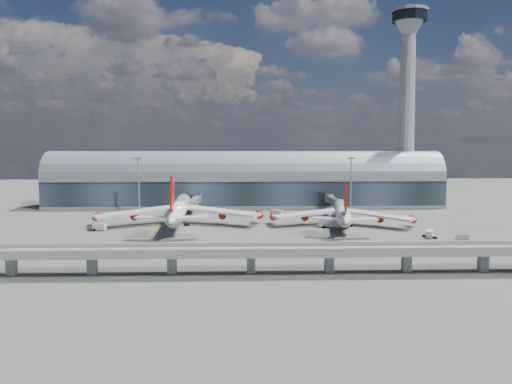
{
  "coord_description": "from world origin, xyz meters",
  "views": [
    {
      "loc": [
        -2.82,
        -179.01,
        33.88
      ],
      "look_at": [
        3.43,
        10.0,
        14.0
      ],
      "focal_mm": 35.0,
      "sensor_mm": 36.0,
      "label": 1
    }
  ],
  "objects_px": {
    "service_truck_2": "(330,223)",
    "control_tower": "(407,106)",
    "floodlight_mast_right": "(351,183)",
    "airliner_right": "(342,213)",
    "service_truck_3": "(430,234)",
    "cargo_train_0": "(194,252)",
    "service_truck_1": "(99,227)",
    "floodlight_mast_left": "(139,183)",
    "service_truck_5": "(277,213)",
    "cargo_train_1": "(201,252)",
    "cargo_train_2": "(463,237)",
    "airliner_left": "(179,210)",
    "service_truck_4": "(332,217)"
  },
  "relations": [
    {
      "from": "service_truck_2",
      "to": "control_tower",
      "type": "bearing_deg",
      "value": -20.2
    },
    {
      "from": "airliner_right",
      "to": "cargo_train_2",
      "type": "bearing_deg",
      "value": -29.64
    },
    {
      "from": "service_truck_1",
      "to": "service_truck_5",
      "type": "xyz_separation_m",
      "value": [
        69.13,
        33.67,
        -0.0
      ]
    },
    {
      "from": "floodlight_mast_left",
      "to": "cargo_train_1",
      "type": "bearing_deg",
      "value": -68.21
    },
    {
      "from": "control_tower",
      "to": "cargo_train_1",
      "type": "height_order",
      "value": "control_tower"
    },
    {
      "from": "service_truck_4",
      "to": "cargo_train_0",
      "type": "distance_m",
      "value": 80.73
    },
    {
      "from": "cargo_train_1",
      "to": "control_tower",
      "type": "bearing_deg",
      "value": -52.65
    },
    {
      "from": "floodlight_mast_left",
      "to": "service_truck_2",
      "type": "distance_m",
      "value": 94.3
    },
    {
      "from": "floodlight_mast_right",
      "to": "airliner_right",
      "type": "height_order",
      "value": "floodlight_mast_right"
    },
    {
      "from": "service_truck_1",
      "to": "service_truck_4",
      "type": "distance_m",
      "value": 93.6
    },
    {
      "from": "cargo_train_2",
      "to": "service_truck_2",
      "type": "bearing_deg",
      "value": 68.79
    },
    {
      "from": "service_truck_3",
      "to": "cargo_train_0",
      "type": "bearing_deg",
      "value": -137.31
    },
    {
      "from": "floodlight_mast_left",
      "to": "cargo_train_0",
      "type": "relative_size",
      "value": 3.73
    },
    {
      "from": "airliner_left",
      "to": "service_truck_5",
      "type": "height_order",
      "value": "airliner_left"
    },
    {
      "from": "floodlight_mast_right",
      "to": "cargo_train_1",
      "type": "bearing_deg",
      "value": -125.79
    },
    {
      "from": "airliner_left",
      "to": "service_truck_1",
      "type": "relative_size",
      "value": 14.06
    },
    {
      "from": "floodlight_mast_right",
      "to": "service_truck_2",
      "type": "relative_size",
      "value": 2.75
    },
    {
      "from": "service_truck_5",
      "to": "cargo_train_2",
      "type": "height_order",
      "value": "service_truck_5"
    },
    {
      "from": "airliner_right",
      "to": "cargo_train_2",
      "type": "relative_size",
      "value": 11.99
    },
    {
      "from": "service_truck_1",
      "to": "airliner_left",
      "type": "bearing_deg",
      "value": -58.05
    },
    {
      "from": "airliner_right",
      "to": "service_truck_4",
      "type": "relative_size",
      "value": 12.14
    },
    {
      "from": "airliner_right",
      "to": "service_truck_3",
      "type": "height_order",
      "value": "airliner_right"
    },
    {
      "from": "service_truck_1",
      "to": "service_truck_5",
      "type": "bearing_deg",
      "value": -53.38
    },
    {
      "from": "service_truck_2",
      "to": "service_truck_3",
      "type": "distance_m",
      "value": 37.48
    },
    {
      "from": "control_tower",
      "to": "airliner_right",
      "type": "relative_size",
      "value": 1.72
    },
    {
      "from": "service_truck_5",
      "to": "cargo_train_2",
      "type": "bearing_deg",
      "value": -93.08
    },
    {
      "from": "service_truck_5",
      "to": "cargo_train_0",
      "type": "relative_size",
      "value": 0.83
    },
    {
      "from": "airliner_left",
      "to": "cargo_train_1",
      "type": "distance_m",
      "value": 54.0
    },
    {
      "from": "service_truck_5",
      "to": "cargo_train_1",
      "type": "bearing_deg",
      "value": -160.96
    },
    {
      "from": "service_truck_2",
      "to": "service_truck_3",
      "type": "bearing_deg",
      "value": -109.16
    },
    {
      "from": "airliner_right",
      "to": "cargo_train_0",
      "type": "height_order",
      "value": "airliner_right"
    },
    {
      "from": "floodlight_mast_right",
      "to": "service_truck_3",
      "type": "bearing_deg",
      "value": -78.82
    },
    {
      "from": "floodlight_mast_left",
      "to": "floodlight_mast_right",
      "type": "bearing_deg",
      "value": 0.0
    },
    {
      "from": "control_tower",
      "to": "service_truck_4",
      "type": "relative_size",
      "value": 20.87
    },
    {
      "from": "airliner_right",
      "to": "service_truck_1",
      "type": "bearing_deg",
      "value": -166.33
    },
    {
      "from": "floodlight_mast_right",
      "to": "service_truck_1",
      "type": "bearing_deg",
      "value": -155.48
    },
    {
      "from": "airliner_left",
      "to": "airliner_right",
      "type": "distance_m",
      "value": 64.8
    },
    {
      "from": "control_tower",
      "to": "service_truck_3",
      "type": "bearing_deg",
      "value": -103.17
    },
    {
      "from": "airliner_left",
      "to": "service_truck_2",
      "type": "height_order",
      "value": "airliner_left"
    },
    {
      "from": "control_tower",
      "to": "service_truck_1",
      "type": "distance_m",
      "value": 167.37
    },
    {
      "from": "airliner_left",
      "to": "cargo_train_0",
      "type": "bearing_deg",
      "value": -80.93
    },
    {
      "from": "airliner_right",
      "to": "cargo_train_1",
      "type": "relative_size",
      "value": 6.43
    },
    {
      "from": "service_truck_5",
      "to": "control_tower",
      "type": "bearing_deg",
      "value": -19.63
    },
    {
      "from": "control_tower",
      "to": "floodlight_mast_left",
      "type": "height_order",
      "value": "control_tower"
    },
    {
      "from": "service_truck_1",
      "to": "floodlight_mast_left",
      "type": "bearing_deg",
      "value": 4.28
    },
    {
      "from": "control_tower",
      "to": "airliner_right",
      "type": "bearing_deg",
      "value": -124.64
    },
    {
      "from": "floodlight_mast_right",
      "to": "service_truck_4",
      "type": "bearing_deg",
      "value": -117.26
    },
    {
      "from": "service_truck_5",
      "to": "cargo_train_0",
      "type": "xyz_separation_m",
      "value": [
        -30.29,
        -74.33,
        -0.59
      ]
    },
    {
      "from": "service_truck_5",
      "to": "cargo_train_0",
      "type": "distance_m",
      "value": 80.27
    },
    {
      "from": "control_tower",
      "to": "floodlight_mast_right",
      "type": "relative_size",
      "value": 4.01
    }
  ]
}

